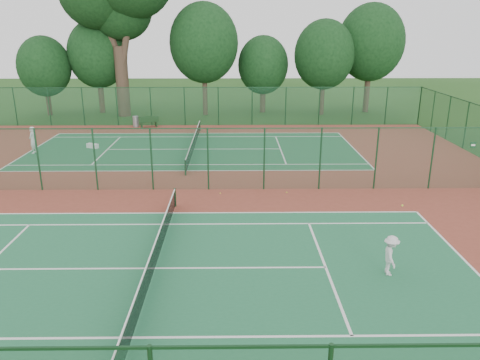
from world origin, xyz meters
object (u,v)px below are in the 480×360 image
bench (149,121)px  kit_bag (93,146)px  player_far (33,140)px  player_near (391,255)px  trash_bin (136,121)px

bench → kit_bag: bench is taller
bench → kit_bag: 8.17m
player_far → bench: 11.25m
player_near → kit_bag: bearing=45.2°
player_near → player_far: size_ratio=0.80×
bench → kit_bag: (-2.91, -7.62, -0.36)m
player_far → kit_bag: (3.77, 1.41, -0.79)m
trash_bin → bench: bearing=-12.8°
trash_bin → bench: size_ratio=0.56×
player_far → bench: bearing=144.4°
trash_bin → bench: (1.25, -0.28, 0.05)m
player_far → kit_bag: player_far is taller
trash_bin → bench: bench is taller
player_near → player_far: bearing=53.4°
player_near → bench: bearing=31.3°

